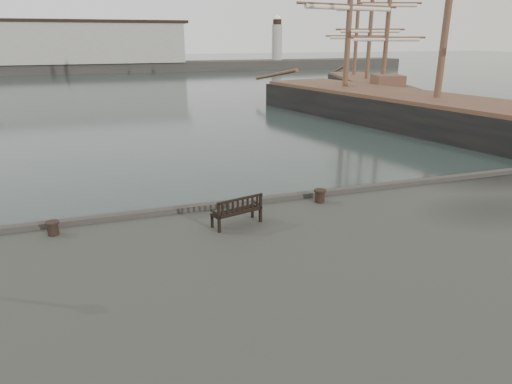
% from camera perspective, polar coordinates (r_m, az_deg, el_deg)
% --- Properties ---
extents(ground, '(400.00, 400.00, 0.00)m').
position_cam_1_polar(ground, '(16.73, -4.46, -6.73)').
color(ground, black).
rests_on(ground, ground).
extents(breakwater, '(140.00, 9.50, 12.20)m').
position_cam_1_polar(breakwater, '(106.70, -20.13, 16.15)').
color(breakwater, '#383530').
rests_on(breakwater, ground).
extents(bench, '(1.71, 0.96, 0.93)m').
position_cam_1_polar(bench, '(14.36, -2.40, -3.02)').
color(bench, black).
rests_on(bench, quay).
extents(bollard_left, '(0.42, 0.42, 0.42)m').
position_cam_1_polar(bollard_left, '(14.97, -24.06, -4.16)').
color(bollard_left, black).
rests_on(bollard_left, quay).
extents(bollard_right, '(0.45, 0.45, 0.47)m').
position_cam_1_polar(bollard_right, '(16.50, 7.98, -0.49)').
color(bollard_right, black).
rests_on(bollard_right, quay).
extents(tall_ship_main, '(16.09, 39.37, 28.97)m').
position_cam_1_polar(tall_ship_main, '(40.32, 21.35, 8.31)').
color(tall_ship_main, black).
rests_on(tall_ship_main, ground).
extents(tall_ship_far, '(12.03, 24.48, 20.60)m').
position_cam_1_polar(tall_ship_far, '(59.31, 13.52, 12.00)').
color(tall_ship_far, black).
rests_on(tall_ship_far, ground).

